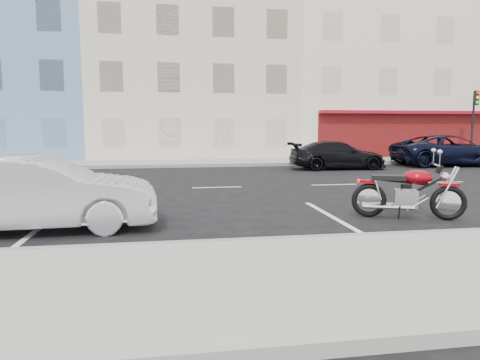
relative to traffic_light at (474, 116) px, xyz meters
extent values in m
plane|color=black|center=(-13.50, -8.33, -2.56)|extent=(120.00, 120.00, 0.00)
cube|color=gray|center=(-18.50, -17.03, -2.48)|extent=(80.00, 3.40, 0.15)
cube|color=gray|center=(-18.50, 0.37, -2.48)|extent=(80.00, 3.40, 0.15)
cube|color=gray|center=(-18.50, -15.33, -2.48)|extent=(80.00, 0.12, 0.16)
cube|color=gray|center=(-18.50, -1.33, -2.48)|extent=(80.00, 0.12, 0.16)
cube|color=#6581A6|center=(-27.50, 7.97, 3.94)|extent=(12.00, 12.00, 13.00)
cube|color=beige|center=(-15.50, 7.97, 3.19)|extent=(12.00, 12.00, 11.50)
cube|color=beige|center=(-2.50, 7.97, 3.69)|extent=(14.00, 12.00, 12.50)
cylinder|color=black|center=(0.00, 0.07, -0.81)|extent=(0.12, 0.12, 3.20)
cube|color=black|center=(0.00, -0.08, 0.99)|extent=(0.26, 0.18, 0.80)
cylinder|color=beige|center=(-1.50, 0.17, -2.11)|extent=(0.20, 0.20, 0.60)
sphere|color=beige|center=(-1.50, 0.17, -1.79)|extent=(0.20, 0.20, 0.20)
torus|color=black|center=(-11.95, -13.69, -2.20)|extent=(0.73, 0.38, 0.74)
cube|color=maroon|center=(-11.99, -13.67, -1.80)|extent=(0.37, 0.28, 0.07)
cube|color=gray|center=(-11.25, -13.96, -2.14)|extent=(0.55, 0.48, 0.38)
ellipsoid|color=maroon|center=(-11.04, -14.04, -1.67)|extent=(0.71, 0.57, 0.30)
cube|color=black|center=(-11.59, -13.83, -1.70)|extent=(0.74, 0.51, 0.10)
cylinder|color=silver|center=(-11.64, -13.97, -2.31)|extent=(1.01, 0.46, 0.09)
cylinder|color=silver|center=(-11.53, -13.68, -2.31)|extent=(1.01, 0.46, 0.09)
cylinder|color=black|center=(-11.02, -14.05, -1.95)|extent=(0.85, 0.37, 0.54)
imported|color=#ADAFB5|center=(-19.41, -13.55, -1.84)|extent=(4.39, 1.72, 1.42)
imported|color=black|center=(-3.18, -2.48, -1.79)|extent=(5.63, 2.79, 1.53)
imported|color=black|center=(-9.36, -3.21, -1.91)|extent=(4.47, 1.89, 1.29)
camera|label=1|loc=(-16.94, -21.98, -0.60)|focal=32.00mm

